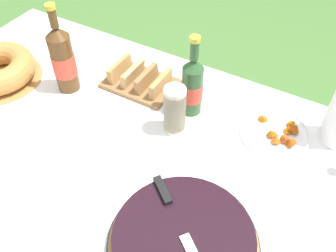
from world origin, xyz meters
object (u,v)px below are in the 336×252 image
berry_tart (183,241)px  cider_bottle_green (192,86)px  serving_knife (179,225)px  snack_plate_near (276,133)px  cider_bottle_amber (63,59)px  bread_board (140,80)px  cup_stack (175,110)px

berry_tart → cider_bottle_green: size_ratio=1.31×
serving_knife → cider_bottle_green: bearing=151.2°
snack_plate_near → cider_bottle_amber: bearing=-169.1°
serving_knife → snack_plate_near: (0.11, 0.48, -0.05)m
cider_bottle_amber → snack_plate_near: 0.77m
cider_bottle_green → cider_bottle_amber: (-0.45, -0.11, 0.02)m
berry_tart → cider_bottle_amber: 0.76m
berry_tart → cider_bottle_amber: cider_bottle_amber is taller
berry_tart → cider_bottle_green: cider_bottle_green is taller
bread_board → serving_knife: bearing=-48.3°
cup_stack → cider_bottle_green: (0.01, 0.11, 0.02)m
serving_knife → cider_bottle_amber: size_ratio=0.92×
bread_board → berry_tart: bearing=-47.9°
serving_knife → snack_plate_near: size_ratio=1.35×
snack_plate_near → berry_tart: bearing=-99.4°
berry_tart → snack_plate_near: berry_tart is taller
cider_bottle_green → cup_stack: bearing=-93.4°
berry_tart → cider_bottle_green: (-0.22, 0.46, 0.08)m
cider_bottle_green → berry_tart: bearing=-65.1°
cup_stack → bread_board: (-0.22, 0.14, -0.06)m
cider_bottle_green → serving_knife: bearing=-66.6°
berry_tart → serving_knife: size_ratio=1.26×
serving_knife → cider_bottle_green: (-0.19, 0.45, 0.05)m
serving_knife → cider_bottle_amber: bearing=-169.4°
bread_board → cup_stack: bearing=-31.5°
cup_stack → cider_bottle_amber: 0.45m
cup_stack → cider_bottle_green: bearing=86.6°
cider_bottle_green → cider_bottle_amber: bearing=-165.9°
snack_plate_near → bread_board: (-0.53, -0.00, 0.01)m
serving_knife → cider_bottle_amber: (-0.65, 0.33, 0.06)m
cider_bottle_green → cider_bottle_amber: cider_bottle_amber is taller
cup_stack → bread_board: cup_stack is taller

